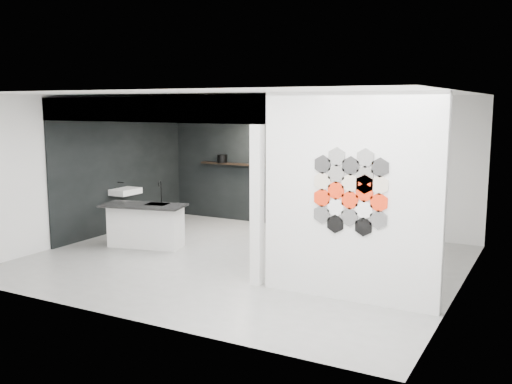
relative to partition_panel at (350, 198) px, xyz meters
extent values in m
cube|color=slate|center=(-2.23, 1.00, -1.40)|extent=(7.00, 6.00, 0.01)
cube|color=silver|center=(0.00, 0.00, 0.00)|extent=(2.45, 0.15, 2.80)
cube|color=black|center=(-3.52, 3.97, -0.22)|extent=(4.40, 0.04, 2.35)
cube|color=black|center=(-5.70, 2.00, -0.22)|extent=(0.04, 4.00, 2.35)
cube|color=silver|center=(-3.52, 2.00, 1.15)|extent=(4.40, 4.00, 0.40)
cube|color=silver|center=(-1.41, 0.00, -0.22)|extent=(0.16, 0.16, 2.35)
cube|color=silver|center=(-3.52, 0.08, 1.15)|extent=(4.40, 0.16, 0.40)
cube|color=silver|center=(-5.46, 1.80, -0.55)|extent=(0.40, 0.60, 0.12)
cube|color=black|center=(-3.43, 3.87, -0.10)|extent=(3.00, 0.15, 0.04)
cube|color=silver|center=(-4.30, 1.00, -1.01)|extent=(1.43, 0.79, 0.77)
cube|color=black|center=(-4.28, 0.93, -0.61)|extent=(1.65, 1.01, 0.04)
cube|color=black|center=(-4.09, 1.10, -0.60)|extent=(0.47, 0.43, 0.01)
cylinder|color=black|center=(-4.13, 1.27, -0.41)|extent=(0.03, 0.03, 0.36)
torus|color=black|center=(-4.12, 1.22, -0.23)|extent=(0.05, 0.13, 0.13)
cylinder|color=black|center=(-4.39, 3.87, 0.01)|extent=(0.25, 0.25, 0.18)
ellipsoid|color=black|center=(-2.44, 3.87, 0.00)|extent=(0.25, 0.25, 0.16)
cylinder|color=gray|center=(-2.10, 3.87, -0.02)|extent=(0.21, 0.21, 0.11)
cylinder|color=gray|center=(-2.08, 3.87, 0.00)|extent=(0.12, 0.12, 0.16)
cylinder|color=black|center=(-3.43, 3.87, 0.01)|extent=(0.09, 0.09, 0.18)
cylinder|color=black|center=(-4.43, 3.87, -0.02)|extent=(0.10, 0.10, 0.11)
cylinder|color=black|center=(-0.37, -0.09, -0.24)|extent=(0.26, 0.02, 0.26)
cylinder|color=red|center=(-0.37, -0.09, -0.01)|extent=(0.26, 0.02, 0.26)
cylinder|color=beige|center=(-0.37, -0.09, 0.21)|extent=(0.26, 0.02, 0.26)
cylinder|color=#2D2D2D|center=(-0.37, -0.09, 0.44)|extent=(0.26, 0.02, 0.26)
cylinder|color=black|center=(-0.17, -0.09, -0.35)|extent=(0.26, 0.02, 0.26)
cylinder|color=white|center=(-0.17, -0.09, -0.13)|extent=(0.26, 0.02, 0.26)
cylinder|color=red|center=(-0.17, -0.09, 0.10)|extent=(0.26, 0.02, 0.26)
cylinder|color=#66635E|center=(-0.17, -0.09, 0.33)|extent=(0.26, 0.02, 0.26)
cylinder|color=silver|center=(-0.17, -0.09, 0.55)|extent=(0.26, 0.02, 0.26)
cylinder|color=black|center=(0.02, -0.09, -0.24)|extent=(0.26, 0.02, 0.26)
cylinder|color=red|center=(0.02, -0.09, -0.01)|extent=(0.26, 0.02, 0.26)
cylinder|color=beige|center=(0.02, -0.09, 0.21)|extent=(0.26, 0.02, 0.26)
cylinder|color=#2D2D2D|center=(0.02, -0.09, 0.44)|extent=(0.26, 0.02, 0.26)
cylinder|color=black|center=(0.22, -0.09, -0.35)|extent=(0.26, 0.02, 0.26)
cylinder|color=white|center=(0.22, -0.09, -0.13)|extent=(0.26, 0.02, 0.26)
cylinder|color=red|center=(0.22, -0.09, 0.10)|extent=(0.26, 0.02, 0.26)
cylinder|color=#66635E|center=(0.22, -0.09, 0.33)|extent=(0.26, 0.02, 0.26)
cylinder|color=silver|center=(0.22, -0.09, 0.55)|extent=(0.26, 0.02, 0.26)
cylinder|color=black|center=(0.42, -0.09, -0.24)|extent=(0.26, 0.02, 0.26)
cylinder|color=red|center=(0.42, -0.09, -0.01)|extent=(0.26, 0.02, 0.26)
cylinder|color=beige|center=(0.42, -0.09, 0.21)|extent=(0.26, 0.02, 0.26)
cylinder|color=#2D2D2D|center=(0.42, -0.09, 0.44)|extent=(0.26, 0.02, 0.26)
cylinder|color=red|center=(0.22, -0.09, 0.21)|extent=(0.26, 0.02, 0.26)
camera|label=1|loc=(2.44, -7.16, 1.23)|focal=40.00mm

